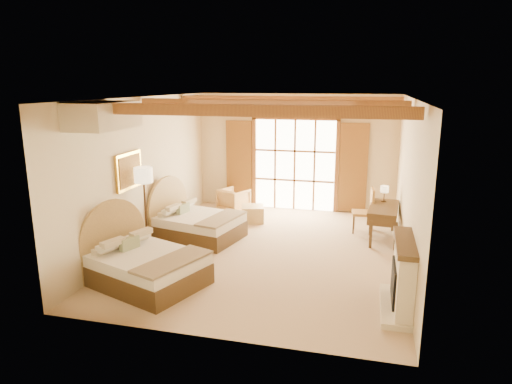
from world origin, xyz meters
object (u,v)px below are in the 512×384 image
(bed_near, at_px, (140,264))
(desk, at_px, (383,221))
(nightstand, at_px, (135,246))
(bed_far, at_px, (193,223))
(armchair, at_px, (234,200))

(bed_near, relative_size, desk, 1.58)
(nightstand, bearing_deg, bed_near, -65.94)
(nightstand, bearing_deg, desk, 18.12)
(desk, bearing_deg, nightstand, -147.48)
(bed_near, xyz_separation_m, nightstand, (-0.64, 0.97, -0.07))
(bed_far, distance_m, armchair, 2.34)
(armchair, xyz_separation_m, desk, (3.95, -1.36, 0.09))
(bed_near, distance_m, desk, 5.48)
(bed_near, relative_size, bed_far, 1.11)
(nightstand, bearing_deg, armchair, 67.46)
(armchair, distance_m, desk, 4.18)
(bed_far, height_order, nightstand, bed_far)
(nightstand, xyz_separation_m, armchair, (0.90, 3.89, 0.02))
(armchair, height_order, desk, desk)
(bed_far, height_order, desk, bed_far)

